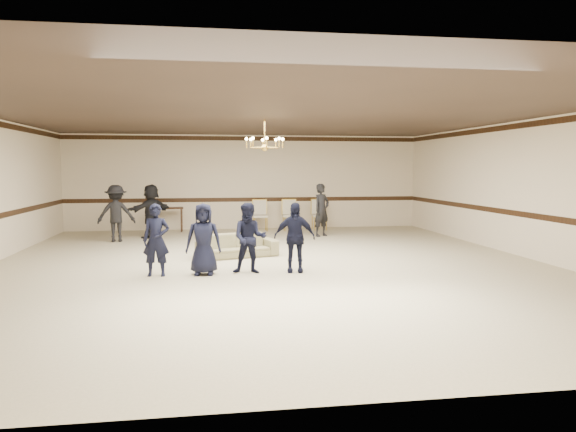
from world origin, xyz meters
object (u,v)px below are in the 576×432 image
boy_c (250,238)px  adult_left (116,213)px  console_table (168,219)px  boy_b (203,239)px  adult_mid (151,211)px  boy_a (156,240)px  banquet_chair_mid (290,215)px  settee (237,245)px  banquet_chair_left (260,216)px  chandelier (265,134)px  banquet_chair_right (319,215)px  adult_right (322,210)px  boy_d (294,237)px

boy_c → adult_left: bearing=131.5°
console_table → boy_b: bearing=-85.6°
boy_b → console_table: bearing=103.2°
console_table → adult_mid: bearing=-109.3°
boy_a → banquet_chair_mid: size_ratio=1.38×
settee → console_table: console_table is taller
settee → console_table: 5.67m
boy_c → console_table: size_ratio=1.46×
boy_c → banquet_chair_left: boy_c is taller
chandelier → banquet_chair_mid: chandelier is taller
boy_b → adult_mid: adult_mid is taller
boy_a → banquet_chair_left: size_ratio=1.38×
boy_c → banquet_chair_right: size_ratio=1.38×
adult_right → boy_d: bearing=-141.4°
boy_b → banquet_chair_left: bearing=79.7°
settee → adult_right: 4.45m
boy_a → console_table: size_ratio=1.46×
adult_right → banquet_chair_mid: bearing=79.2°
adult_left → banquet_chair_left: adult_left is taller
adult_mid → chandelier: bearing=84.9°
banquet_chair_left → banquet_chair_mid: same height
console_table → boy_a: bearing=-92.5°
chandelier → adult_right: size_ratio=0.58×
adult_right → banquet_chair_mid: (-0.71, 1.68, -0.30)m
banquet_chair_mid → adult_right: bearing=-64.1°
boy_c → adult_mid: adult_mid is taller
boy_a → boy_d: bearing=5.8°
boy_b → adult_mid: (-1.56, 5.86, 0.10)m
adult_right → banquet_chair_right: 1.73m
banquet_chair_mid → console_table: banquet_chair_mid is taller
boy_b → adult_right: bearing=61.1°
chandelier → banquet_chair_mid: 5.92m
banquet_chair_right → banquet_chair_left: bearing=-176.9°
boy_a → banquet_chair_right: 8.57m
adult_right → banquet_chair_left: adult_right is taller
banquet_chair_left → banquet_chair_right: bearing=2.8°
boy_c → adult_mid: (-2.46, 5.86, 0.10)m
boy_a → boy_d: size_ratio=1.00×
boy_a → settee: size_ratio=0.76×
boy_d → console_table: bearing=119.8°
adult_left → banquet_chair_left: size_ratio=1.59×
banquet_chair_right → boy_a: bearing=-120.4°
boy_c → banquet_chair_right: bearing=76.2°
boy_d → adult_left: adult_left is taller
boy_b → adult_right: (3.54, 5.46, 0.10)m
boy_a → console_table: bearing=97.9°
adult_mid → console_table: (0.39, 1.48, -0.40)m
console_table → banquet_chair_left: bearing=-8.4°
boy_d → boy_b: bearing=-172.2°
boy_d → adult_mid: adult_mid is taller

